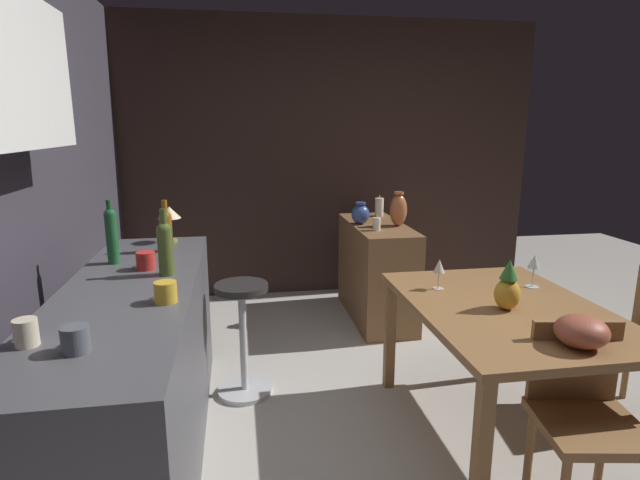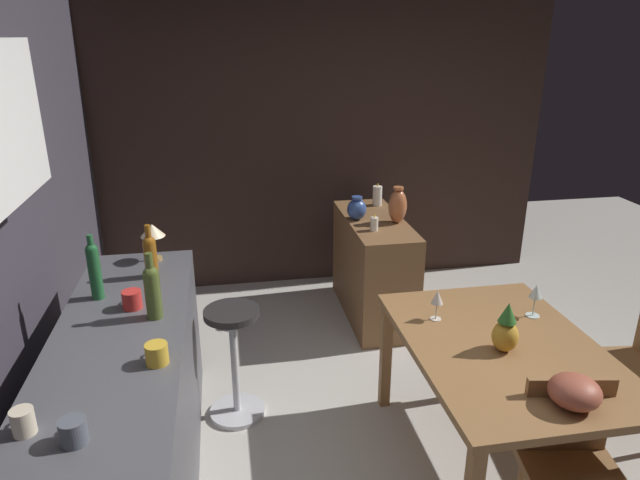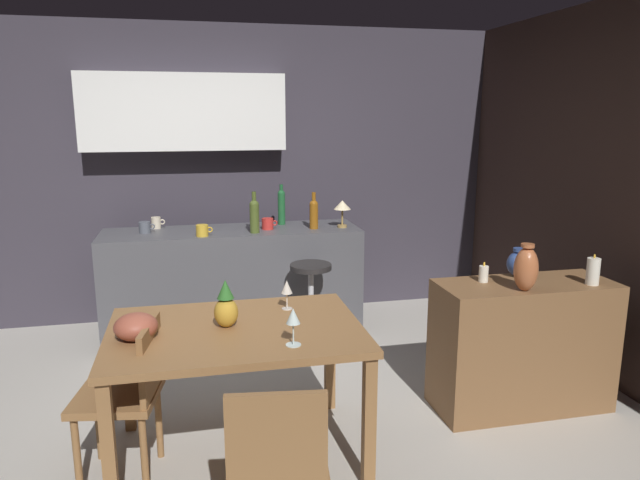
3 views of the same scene
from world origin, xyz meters
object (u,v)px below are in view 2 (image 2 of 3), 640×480
cup_red (132,299)px  cup_mustard (157,354)px  vase_ceramic_blue (357,209)px  wine_bottle_amber (150,254)px  vase_copper (398,206)px  counter_lamp (153,233)px  sideboard_cabinet (373,268)px  wine_bottle_green (94,268)px  pineapple_centerpiece (506,331)px  wine_bottle_olive (152,289)px  pillar_candle_short (377,196)px  wine_glass_left (536,293)px  chair_by_doorway (633,364)px  cup_cream (23,421)px  pillar_candle_tall (374,224)px  fruit_bowl (575,392)px  dining_table (502,359)px  wine_glass_right (437,298)px  chair_near_window (572,466)px  cup_slate (73,431)px  bar_stool (234,360)px

cup_red → cup_mustard: (-0.54, -0.17, -0.00)m
vase_ceramic_blue → wine_bottle_amber: bearing=125.8°
vase_copper → counter_lamp: bearing=110.8°
sideboard_cabinet → wine_bottle_green: size_ratio=3.17×
wine_bottle_amber → wine_bottle_green: bearing=132.9°
pineapple_centerpiece → wine_bottle_amber: 1.92m
wine_bottle_olive → pillar_candle_short: wine_bottle_olive is taller
wine_glass_left → cup_red: (0.15, 2.10, 0.07)m
chair_by_doorway → counter_lamp: counter_lamp is taller
cup_cream → pillar_candle_tall: size_ratio=0.89×
fruit_bowl → vase_copper: size_ratio=0.76×
dining_table → vase_copper: size_ratio=4.67×
wine_glass_left → wine_bottle_olive: wine_bottle_olive is taller
pillar_candle_short → cup_mustard: bearing=145.3°
wine_glass_right → cup_mustard: size_ratio=1.32×
pineapple_centerpiece → dining_table: bearing=-32.7°
cup_red → vase_copper: vase_copper is taller
dining_table → chair_near_window: (-0.55, -0.06, -0.19)m
fruit_bowl → wine_bottle_olive: 1.92m
wine_bottle_amber → vase_copper: size_ratio=1.09×
dining_table → cup_slate: bearing=107.1°
pillar_candle_short → vase_copper: bearing=-176.9°
dining_table → fruit_bowl: (-0.49, -0.05, 0.15)m
wine_glass_right → wine_bottle_olive: wine_bottle_olive is taller
vase_copper → wine_bottle_olive: bearing=130.2°
dining_table → cup_red: bearing=77.2°
vase_copper → fruit_bowl: bearing=-177.9°
dining_table → wine_bottle_green: size_ratio=3.79×
fruit_bowl → vase_ceramic_blue: (2.31, 0.36, 0.10)m
sideboard_cabinet → vase_ceramic_blue: bearing=80.3°
dining_table → cup_cream: cup_cream is taller
dining_table → wine_bottle_olive: 1.75m
cup_slate → cup_mustard: (0.45, -0.23, -0.00)m
wine_glass_left → wine_glass_right: size_ratio=1.10×
counter_lamp → pillar_candle_tall: (0.51, -1.50, -0.20)m
pineapple_centerpiece → wine_bottle_olive: bearing=78.6°
bar_stool → wine_bottle_olive: 0.86m
chair_by_doorway → vase_ceramic_blue: vase_ceramic_blue is taller
wine_bottle_olive → vase_copper: wine_bottle_olive is taller
sideboard_cabinet → vase_ceramic_blue: size_ratio=5.98×
wine_bottle_amber → cup_slate: size_ratio=2.41×
wine_bottle_amber → cup_red: wine_bottle_amber is taller
wine_bottle_amber → vase_ceramic_blue: 1.77m
cup_mustard → counter_lamp: 1.17m
bar_stool → pillar_candle_short: size_ratio=3.73×
wine_glass_left → wine_glass_right: wine_glass_left is taller
chair_by_doorway → fruit_bowl: (-0.58, 0.79, 0.33)m
bar_stool → cup_red: 0.79m
dining_table → pineapple_centerpiece: 0.20m
sideboard_cabinet → counter_lamp: (-0.76, 1.58, 0.67)m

